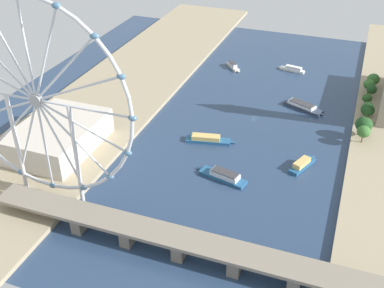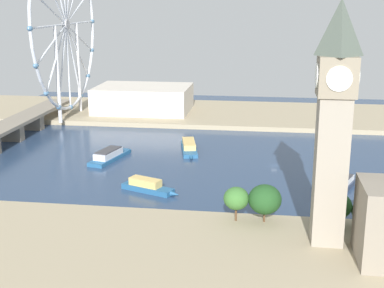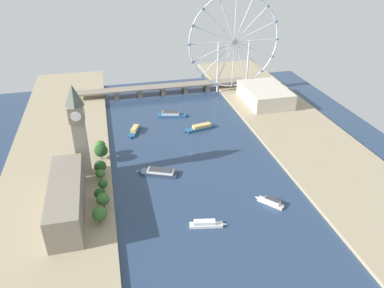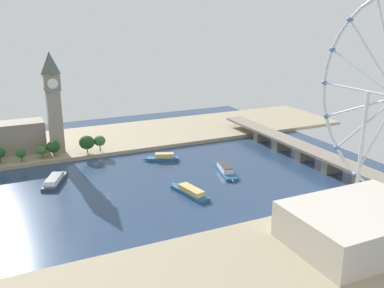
{
  "view_description": "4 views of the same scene",
  "coord_description": "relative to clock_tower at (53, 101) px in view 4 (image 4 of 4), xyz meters",
  "views": [
    {
      "loc": [
        -67.05,
        321.23,
        179.2
      ],
      "look_at": [
        24.16,
        73.88,
        13.61
      ],
      "focal_mm": 44.62,
      "sensor_mm": 36.0,
      "label": 1
    },
    {
      "loc": [
        -263.92,
        5.24,
        80.63
      ],
      "look_at": [
        13.45,
        43.88,
        6.16
      ],
      "focal_mm": 50.48,
      "sensor_mm": 36.0,
      "label": 2
    },
    {
      "loc": [
        -67.64,
        -290.95,
        177.26
      ],
      "look_at": [
        -0.95,
        -11.29,
        16.57
      ],
      "focal_mm": 34.87,
      "sensor_mm": 36.0,
      "label": 3
    },
    {
      "loc": [
        244.57,
        -55.59,
        107.85
      ],
      "look_at": [
        -13.73,
        64.91,
        20.87
      ],
      "focal_mm": 39.73,
      "sensor_mm": 36.0,
      "label": 4
    }
  ],
  "objects": [
    {
      "name": "ground_plane",
      "position": [
        93.78,
        16.09,
        -43.96
      ],
      "size": [
        406.18,
        406.18,
        0.0
      ],
      "primitive_type": "plane",
      "color": "navy"
    },
    {
      "name": "tour_boat_5",
      "position": [
        47.74,
        71.2,
        -41.66
      ],
      "size": [
        14.93,
        27.7,
        5.66
      ],
      "rotation": [
        0.0,
        0.0,
        4.33
      ],
      "color": "#235684",
      "rests_on": "ground_plane"
    },
    {
      "name": "tour_boat_3",
      "position": [
        60.36,
        -11.08,
        -41.87
      ],
      "size": [
        36.31,
        21.17,
        4.93
      ],
      "rotation": [
        0.0,
        0.0,
        2.73
      ],
      "color": "#2D384C",
      "rests_on": "ground_plane"
    },
    {
      "name": "riverside_hall",
      "position": [
        207.29,
        109.53,
        -31.91
      ],
      "size": [
        47.63,
        66.94,
        18.1
      ],
      "primitive_type": "cube",
      "color": "beige",
      "rests_on": "riverbank_right"
    },
    {
      "name": "riverbank_left",
      "position": [
        -24.31,
        16.09,
        -42.46
      ],
      "size": [
        90.0,
        520.0,
        3.0
      ],
      "primitive_type": "cube",
      "color": "tan",
      "rests_on": "ground_plane"
    },
    {
      "name": "river_bridge",
      "position": [
        93.78,
        171.12,
        -36.0
      ],
      "size": [
        218.18,
        16.56,
        10.89
      ],
      "color": "gray",
      "rests_on": "ground_plane"
    },
    {
      "name": "clock_tower",
      "position": [
        0.0,
        0.0,
        0.0
      ],
      "size": [
        12.63,
        12.63,
        78.62
      ],
      "color": "gray",
      "rests_on": "riverbank_left"
    },
    {
      "name": "tour_boat_4",
      "position": [
        92.6,
        101.57,
        -41.61
      ],
      "size": [
        36.92,
        15.68,
        5.78
      ],
      "rotation": [
        0.0,
        0.0,
        6.04
      ],
      "color": "#235684",
      "rests_on": "ground_plane"
    },
    {
      "name": "tour_boat_2",
      "position": [
        115.96,
        62.85,
        -41.84
      ],
      "size": [
        37.26,
        13.98,
        5.09
      ],
      "rotation": [
        0.0,
        0.0,
        3.35
      ],
      "color": "#235684",
      "rests_on": "ground_plane"
    },
    {
      "name": "tree_row_embankment",
      "position": [
        12.68,
        -15.12,
        -32.93
      ],
      "size": [
        14.32,
        106.01,
        14.01
      ],
      "color": "#513823",
      "rests_on": "riverbank_left"
    }
  ]
}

